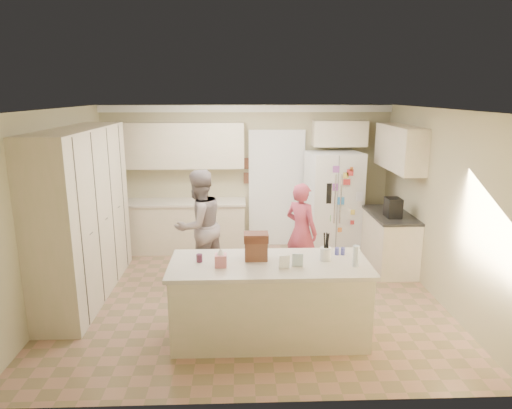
{
  "coord_description": "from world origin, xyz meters",
  "views": [
    {
      "loc": [
        -0.14,
        -5.98,
        2.81
      ],
      "look_at": [
        0.1,
        0.35,
        1.25
      ],
      "focal_mm": 32.0,
      "sensor_mm": 36.0,
      "label": 1
    }
  ],
  "objects_px": {
    "island_base": "(269,302)",
    "teen_boy": "(199,226)",
    "utensil_crock": "(326,254)",
    "dollhouse_body": "(256,251)",
    "tissue_box": "(221,260)",
    "teen_girl": "(301,231)",
    "refrigerator": "(333,203)",
    "coffee_maker": "(393,208)"
  },
  "relations": [
    {
      "from": "tissue_box",
      "to": "refrigerator",
      "type": "bearing_deg",
      "value": 58.45
    },
    {
      "from": "teen_girl",
      "to": "teen_boy",
      "type": "bearing_deg",
      "value": 43.07
    },
    {
      "from": "utensil_crock",
      "to": "teen_girl",
      "type": "height_order",
      "value": "teen_girl"
    },
    {
      "from": "tissue_box",
      "to": "dollhouse_body",
      "type": "height_order",
      "value": "dollhouse_body"
    },
    {
      "from": "refrigerator",
      "to": "dollhouse_body",
      "type": "xyz_separation_m",
      "value": [
        -1.48,
        -2.86,
        0.14
      ]
    },
    {
      "from": "utensil_crock",
      "to": "dollhouse_body",
      "type": "relative_size",
      "value": 0.58
    },
    {
      "from": "teen_boy",
      "to": "teen_girl",
      "type": "height_order",
      "value": "teen_boy"
    },
    {
      "from": "teen_boy",
      "to": "teen_girl",
      "type": "bearing_deg",
      "value": 137.75
    },
    {
      "from": "coffee_maker",
      "to": "island_base",
      "type": "xyz_separation_m",
      "value": [
        -2.05,
        -1.9,
        -0.63
      ]
    },
    {
      "from": "island_base",
      "to": "coffee_maker",
      "type": "bearing_deg",
      "value": 42.83
    },
    {
      "from": "refrigerator",
      "to": "teen_boy",
      "type": "height_order",
      "value": "refrigerator"
    },
    {
      "from": "refrigerator",
      "to": "island_base",
      "type": "relative_size",
      "value": 0.82
    },
    {
      "from": "tissue_box",
      "to": "teen_girl",
      "type": "height_order",
      "value": "teen_girl"
    },
    {
      "from": "tissue_box",
      "to": "teen_boy",
      "type": "distance_m",
      "value": 1.89
    },
    {
      "from": "dollhouse_body",
      "to": "utensil_crock",
      "type": "bearing_deg",
      "value": -3.58
    },
    {
      "from": "island_base",
      "to": "tissue_box",
      "type": "distance_m",
      "value": 0.79
    },
    {
      "from": "tissue_box",
      "to": "teen_boy",
      "type": "xyz_separation_m",
      "value": [
        -0.4,
        1.84,
        -0.14
      ]
    },
    {
      "from": "refrigerator",
      "to": "coffee_maker",
      "type": "xyz_separation_m",
      "value": [
        0.72,
        -1.06,
        0.17
      ]
    },
    {
      "from": "utensil_crock",
      "to": "island_base",
      "type": "bearing_deg",
      "value": -175.6
    },
    {
      "from": "dollhouse_body",
      "to": "teen_boy",
      "type": "relative_size",
      "value": 0.15
    },
    {
      "from": "island_base",
      "to": "teen_girl",
      "type": "distance_m",
      "value": 1.86
    },
    {
      "from": "teen_girl",
      "to": "island_base",
      "type": "bearing_deg",
      "value": 114.12
    },
    {
      "from": "refrigerator",
      "to": "utensil_crock",
      "type": "relative_size",
      "value": 12.0
    },
    {
      "from": "tissue_box",
      "to": "teen_girl",
      "type": "relative_size",
      "value": 0.09
    },
    {
      "from": "utensil_crock",
      "to": "teen_girl",
      "type": "relative_size",
      "value": 0.1
    },
    {
      "from": "refrigerator",
      "to": "island_base",
      "type": "height_order",
      "value": "refrigerator"
    },
    {
      "from": "island_base",
      "to": "teen_boy",
      "type": "relative_size",
      "value": 1.29
    },
    {
      "from": "utensil_crock",
      "to": "tissue_box",
      "type": "xyz_separation_m",
      "value": [
        -1.2,
        -0.15,
        -0.0
      ]
    },
    {
      "from": "island_base",
      "to": "dollhouse_body",
      "type": "bearing_deg",
      "value": 146.31
    },
    {
      "from": "dollhouse_body",
      "to": "tissue_box",
      "type": "bearing_deg",
      "value": -153.43
    },
    {
      "from": "utensil_crock",
      "to": "dollhouse_body",
      "type": "bearing_deg",
      "value": 176.42
    },
    {
      "from": "tissue_box",
      "to": "utensil_crock",
      "type": "bearing_deg",
      "value": 7.13
    },
    {
      "from": "tissue_box",
      "to": "dollhouse_body",
      "type": "xyz_separation_m",
      "value": [
        0.4,
        0.2,
        0.04
      ]
    },
    {
      "from": "coffee_maker",
      "to": "dollhouse_body",
      "type": "bearing_deg",
      "value": -140.71
    },
    {
      "from": "island_base",
      "to": "dollhouse_body",
      "type": "xyz_separation_m",
      "value": [
        -0.15,
        0.1,
        0.6
      ]
    },
    {
      "from": "refrigerator",
      "to": "dollhouse_body",
      "type": "bearing_deg",
      "value": -125.05
    },
    {
      "from": "dollhouse_body",
      "to": "refrigerator",
      "type": "bearing_deg",
      "value": 62.65
    },
    {
      "from": "dollhouse_body",
      "to": "teen_boy",
      "type": "distance_m",
      "value": 1.83
    },
    {
      "from": "refrigerator",
      "to": "coffee_maker",
      "type": "height_order",
      "value": "refrigerator"
    },
    {
      "from": "utensil_crock",
      "to": "coffee_maker",
      "type": "bearing_deg",
      "value": 52.88
    },
    {
      "from": "refrigerator",
      "to": "tissue_box",
      "type": "bearing_deg",
      "value": -129.25
    },
    {
      "from": "coffee_maker",
      "to": "tissue_box",
      "type": "distance_m",
      "value": 3.28
    }
  ]
}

